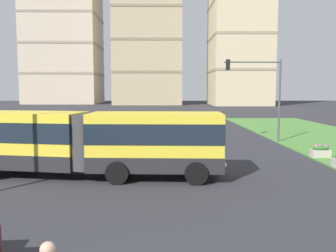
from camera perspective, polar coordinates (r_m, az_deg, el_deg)
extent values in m
cube|color=yellow|center=(16.51, -1.92, -2.34)|extent=(6.11, 2.78, 2.55)
cube|color=#262628|center=(16.67, -1.91, -5.49)|extent=(6.13, 2.80, 0.70)
cube|color=#19232D|center=(16.46, -1.92, -0.87)|extent=(6.15, 2.82, 0.90)
cube|color=yellow|center=(18.33, -21.15, -1.92)|extent=(5.56, 3.39, 2.55)
cube|color=#262628|center=(18.47, -21.04, -4.76)|extent=(5.59, 3.41, 0.70)
cube|color=#19232D|center=(18.28, -21.19, -0.60)|extent=(5.61, 3.44, 0.90)
cylinder|color=#383838|center=(16.97, -12.09, -2.24)|extent=(2.40, 2.40, 2.45)
cylinder|color=black|center=(17.93, 4.13, -5.68)|extent=(1.01, 0.33, 1.00)
cylinder|color=black|center=(15.49, 4.51, -7.51)|extent=(1.01, 0.33, 1.00)
cylinder|color=black|center=(18.12, -6.73, -5.58)|extent=(1.01, 0.33, 1.00)
cylinder|color=black|center=(15.70, -8.09, -7.36)|extent=(1.01, 0.33, 1.00)
cylinder|color=black|center=(20.24, -22.40, -4.78)|extent=(1.03, 0.45, 1.00)
sphere|color=#F9EFC6|center=(17.62, 8.17, -4.93)|extent=(0.24, 0.24, 0.24)
sphere|color=#F9EFC6|center=(15.87, 8.89, -6.13)|extent=(0.24, 0.24, 0.24)
cube|color=#19234C|center=(28.72, -11.58, -1.30)|extent=(4.41, 1.83, 0.80)
cube|color=black|center=(28.67, -11.90, 0.09)|extent=(2.39, 1.70, 0.60)
cylinder|color=black|center=(29.38, -8.36, -1.60)|extent=(0.64, 0.22, 0.64)
cylinder|color=black|center=(27.62, -8.87, -2.08)|extent=(0.64, 0.22, 0.64)
cylinder|color=black|center=(29.94, -14.05, -1.58)|extent=(0.64, 0.22, 0.64)
cylinder|color=black|center=(28.21, -14.91, -2.04)|extent=(0.64, 0.22, 0.64)
sphere|color=tan|center=(6.09, -18.54, -18.05)|extent=(0.24, 0.24, 0.24)
cube|color=#B7AD9E|center=(23.20, 23.00, -4.01)|extent=(1.10, 0.56, 0.44)
ellipsoid|color=#2D6B28|center=(23.15, 23.03, -3.23)|extent=(0.99, 0.50, 0.28)
sphere|color=#D14C99|center=(23.02, 22.40, -3.00)|extent=(0.20, 0.20, 0.20)
sphere|color=#D14C99|center=(23.20, 22.96, -2.95)|extent=(0.20, 0.20, 0.20)
sphere|color=#D14C99|center=(23.19, 23.73, -2.99)|extent=(0.20, 0.20, 0.20)
cylinder|color=#474C51|center=(28.88, 17.24, 3.75)|extent=(0.16, 0.16, 6.34)
cylinder|color=#474C51|center=(28.35, 13.22, 9.84)|extent=(4.30, 0.10, 0.10)
cube|color=black|center=(27.95, 9.48, 9.56)|extent=(0.28, 0.28, 0.80)
sphere|color=red|center=(27.97, 9.49, 10.07)|extent=(0.16, 0.16, 0.16)
sphere|color=yellow|center=(27.95, 9.48, 9.54)|extent=(0.16, 0.16, 0.16)
sphere|color=green|center=(27.93, 9.47, 9.01)|extent=(0.16, 0.16, 0.16)
cube|color=#C6B299|center=(115.21, -16.27, 16.05)|extent=(20.67, 18.08, 50.20)
cube|color=gray|center=(113.37, -16.04, 7.89)|extent=(20.87, 18.28, 0.70)
cube|color=gray|center=(114.02, -16.16, 12.09)|extent=(20.87, 18.28, 0.70)
cube|color=gray|center=(115.27, -16.28, 16.22)|extent=(20.87, 18.28, 0.70)
cube|color=tan|center=(103.97, -3.27, 17.50)|extent=(18.50, 14.67, 50.49)
cube|color=#85765B|center=(101.90, -3.21, 8.39)|extent=(18.70, 14.87, 0.70)
cube|color=#85765B|center=(102.63, -3.24, 13.09)|extent=(18.70, 14.87, 0.70)
cube|color=#85765B|center=(104.04, -3.27, 17.69)|extent=(18.70, 14.87, 0.70)
cube|color=beige|center=(102.11, 11.32, 18.27)|extent=(14.82, 17.88, 52.76)
cube|color=#9C8D6E|center=(99.77, 11.13, 8.57)|extent=(15.02, 18.08, 0.70)
cube|color=#9C8D6E|center=(100.61, 11.23, 13.58)|extent=(15.02, 18.08, 0.70)
cube|color=#9C8D6E|center=(102.19, 11.33, 18.46)|extent=(15.02, 18.08, 0.70)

